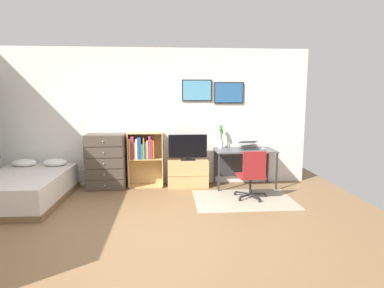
# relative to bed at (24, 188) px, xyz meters

# --- Properties ---
(ground_plane) EXTENTS (7.20, 7.20, 0.00)m
(ground_plane) POSITION_rel_bed_xyz_m (2.18, -1.42, -0.24)
(ground_plane) COLOR brown
(wall_back_with_posters) EXTENTS (6.12, 0.09, 2.70)m
(wall_back_with_posters) POSITION_rel_bed_xyz_m (2.19, 1.01, 1.11)
(wall_back_with_posters) COLOR silver
(wall_back_with_posters) RESTS_ON ground_plane
(area_rug) EXTENTS (1.70, 1.20, 0.01)m
(area_rug) POSITION_rel_bed_xyz_m (3.71, -0.16, -0.24)
(area_rug) COLOR #9E937F
(area_rug) RESTS_ON ground_plane
(bed) EXTENTS (1.33, 1.93, 0.60)m
(bed) POSITION_rel_bed_xyz_m (0.00, 0.00, 0.00)
(bed) COLOR brown
(bed) RESTS_ON ground_plane
(dresser) EXTENTS (0.74, 0.46, 1.06)m
(dresser) POSITION_rel_bed_xyz_m (1.23, 0.74, 0.28)
(dresser) COLOR #4C4238
(dresser) RESTS_ON ground_plane
(bookshelf) EXTENTS (0.67, 0.30, 1.07)m
(bookshelf) POSITION_rel_bed_xyz_m (1.94, 0.79, 0.42)
(bookshelf) COLOR tan
(bookshelf) RESTS_ON ground_plane
(tv_stand) EXTENTS (0.79, 0.41, 0.53)m
(tv_stand) POSITION_rel_bed_xyz_m (2.80, 0.75, 0.02)
(tv_stand) COLOR tan
(tv_stand) RESTS_ON ground_plane
(television) EXTENTS (0.75, 0.16, 0.50)m
(television) POSITION_rel_bed_xyz_m (2.80, 0.73, 0.54)
(television) COLOR black
(television) RESTS_ON tv_stand
(desk) EXTENTS (1.17, 0.62, 0.74)m
(desk) POSITION_rel_bed_xyz_m (3.91, 0.72, 0.36)
(desk) COLOR #4C4C4F
(desk) RESTS_ON ground_plane
(office_chair) EXTENTS (0.56, 0.58, 0.86)m
(office_chair) POSITION_rel_bed_xyz_m (3.86, -0.15, 0.21)
(office_chair) COLOR #232326
(office_chair) RESTS_ON ground_plane
(laptop) EXTENTS (0.37, 0.40, 0.15)m
(laptop) POSITION_rel_bed_xyz_m (4.02, 0.76, 0.56)
(laptop) COLOR #333338
(laptop) RESTS_ON desk
(computer_mouse) EXTENTS (0.06, 0.10, 0.03)m
(computer_mouse) POSITION_rel_bed_xyz_m (4.27, 0.62, 0.51)
(computer_mouse) COLOR silver
(computer_mouse) RESTS_ON desk
(bamboo_vase) EXTENTS (0.09, 0.10, 0.46)m
(bamboo_vase) POSITION_rel_bed_xyz_m (3.47, 0.85, 0.71)
(bamboo_vase) COLOR silver
(bamboo_vase) RESTS_ON desk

